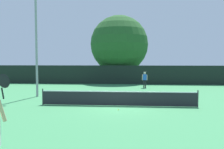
{
  "coord_description": "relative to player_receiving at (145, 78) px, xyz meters",
  "views": [
    {
      "loc": [
        0.85,
        -14.79,
        2.89
      ],
      "look_at": [
        -0.74,
        4.06,
        1.8
      ],
      "focal_mm": 37.1,
      "sensor_mm": 36.0,
      "label": 1
    }
  ],
  "objects": [
    {
      "name": "perimeter_fence",
      "position": [
        -2.28,
        3.94,
        0.12
      ],
      "size": [
        37.18,
        0.12,
        2.35
      ],
      "primitive_type": "cube",
      "color": "black",
      "rests_on": "ground"
    },
    {
      "name": "light_pole",
      "position": [
        -9.1,
        -6.84,
        3.78
      ],
      "size": [
        1.18,
        0.28,
        8.54
      ],
      "color": "gray",
      "rests_on": "ground"
    },
    {
      "name": "parked_car_near",
      "position": [
        -0.71,
        11.19,
        -0.28
      ],
      "size": [
        1.92,
        4.2,
        1.69
      ],
      "rotation": [
        0.0,
        0.0,
        -0.0
      ],
      "color": "navy",
      "rests_on": "ground"
    },
    {
      "name": "player_receiving",
      "position": [
        0.0,
        0.0,
        0.0
      ],
      "size": [
        0.57,
        0.25,
        1.71
      ],
      "rotation": [
        0.0,
        0.0,
        3.14
      ],
      "color": "blue",
      "rests_on": "ground"
    },
    {
      "name": "ground_plane",
      "position": [
        -2.28,
        -10.26,
        -1.05
      ],
      "size": [
        120.0,
        120.0,
        0.0
      ],
      "primitive_type": "plane",
      "color": "#387F4C"
    },
    {
      "name": "large_tree",
      "position": [
        -3.15,
        7.42,
        4.18
      ],
      "size": [
        8.01,
        8.01,
        9.24
      ],
      "color": "brown",
      "rests_on": "ground"
    },
    {
      "name": "tennis_ball",
      "position": [
        -2.19,
        -11.61,
        -1.02
      ],
      "size": [
        0.07,
        0.07,
        0.07
      ],
      "primitive_type": "sphere",
      "color": "#CCE033",
      "rests_on": "ground"
    },
    {
      "name": "tennis_net",
      "position": [
        -2.28,
        -10.26,
        -0.54
      ],
      "size": [
        10.11,
        0.08,
        1.07
      ],
      "color": "#232328",
      "rests_on": "ground"
    }
  ]
}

